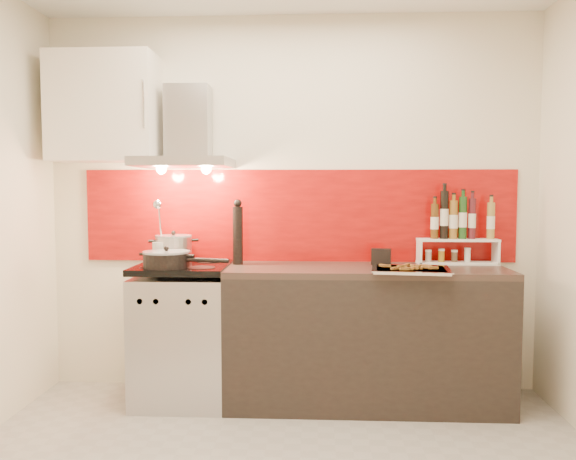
# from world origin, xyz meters

# --- Properties ---
(back_wall) EXTENTS (3.40, 0.02, 2.60)m
(back_wall) POSITION_xyz_m (0.00, 1.40, 1.30)
(back_wall) COLOR silver
(back_wall) RESTS_ON ground
(backsplash) EXTENTS (3.00, 0.02, 0.64)m
(backsplash) POSITION_xyz_m (0.05, 1.39, 1.22)
(backsplash) COLOR maroon
(backsplash) RESTS_ON back_wall
(range_stove) EXTENTS (0.60, 0.60, 0.91)m
(range_stove) POSITION_xyz_m (-0.70, 1.10, 0.44)
(range_stove) COLOR #B7B7BA
(range_stove) RESTS_ON ground
(counter) EXTENTS (1.80, 0.60, 0.90)m
(counter) POSITION_xyz_m (0.50, 1.10, 0.45)
(counter) COLOR black
(counter) RESTS_ON ground
(range_hood) EXTENTS (0.62, 0.50, 0.61)m
(range_hood) POSITION_xyz_m (-0.70, 1.24, 1.74)
(range_hood) COLOR #B7B7BA
(range_hood) RESTS_ON back_wall
(upper_cabinet) EXTENTS (0.70, 0.35, 0.72)m
(upper_cabinet) POSITION_xyz_m (-1.25, 1.22, 1.95)
(upper_cabinet) COLOR white
(upper_cabinet) RESTS_ON back_wall
(stock_pot) EXTENTS (0.25, 0.25, 0.21)m
(stock_pot) POSITION_xyz_m (-0.80, 1.24, 1.00)
(stock_pot) COLOR #B7B7BA
(stock_pot) RESTS_ON range_stove
(saute_pan) EXTENTS (0.56, 0.30, 0.14)m
(saute_pan) POSITION_xyz_m (-0.76, 0.95, 0.96)
(saute_pan) COLOR black
(saute_pan) RESTS_ON range_stove
(utensil_jar) EXTENTS (0.09, 0.14, 0.44)m
(utensil_jar) POSITION_xyz_m (-0.87, 1.14, 1.03)
(utensil_jar) COLOR silver
(utensil_jar) RESTS_ON range_stove
(pepper_mill) EXTENTS (0.07, 0.07, 0.44)m
(pepper_mill) POSITION_xyz_m (-0.35, 1.20, 1.11)
(pepper_mill) COLOR black
(pepper_mill) RESTS_ON counter
(step_shelf) EXTENTS (0.53, 0.14, 0.49)m
(step_shelf) POSITION_xyz_m (1.12, 1.28, 1.11)
(step_shelf) COLOR white
(step_shelf) RESTS_ON counter
(caddy_box) EXTENTS (0.14, 0.08, 0.11)m
(caddy_box) POSITION_xyz_m (0.61, 1.17, 0.96)
(caddy_box) COLOR black
(caddy_box) RESTS_ON counter
(baking_tray) EXTENTS (0.51, 0.41, 0.03)m
(baking_tray) POSITION_xyz_m (0.75, 0.89, 0.92)
(baking_tray) COLOR silver
(baking_tray) RESTS_ON counter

